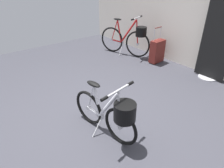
# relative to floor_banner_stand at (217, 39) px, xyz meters

# --- Properties ---
(ground_plane) EXTENTS (7.40, 7.40, 0.00)m
(ground_plane) POSITION_rel_floor_banner_stand_xyz_m (-0.36, -2.61, -0.81)
(ground_plane) COLOR #38383F
(back_wall) EXTENTS (7.40, 0.10, 2.66)m
(back_wall) POSITION_rel_floor_banner_stand_xyz_m (-0.36, 0.21, 0.52)
(back_wall) COLOR silver
(back_wall) RESTS_ON ground_plane
(floor_banner_stand) EXTENTS (0.60, 0.36, 1.79)m
(floor_banner_stand) POSITION_rel_floor_banner_stand_xyz_m (0.00, 0.00, 0.00)
(floor_banner_stand) COLOR #B7B7BC
(floor_banner_stand) RESTS_ON ground_plane
(folding_bike_foreground) EXTENTS (1.08, 0.53, 0.77)m
(folding_bike_foreground) POSITION_rel_floor_banner_stand_xyz_m (0.08, -2.58, -0.44)
(folding_bike_foreground) COLOR black
(folding_bike_foreground) RESTS_ON ground_plane
(display_bike_left) EXTENTS (1.35, 0.61, 0.98)m
(display_bike_left) POSITION_rel_floor_banner_stand_xyz_m (-1.98, -0.40, -0.36)
(display_bike_left) COLOR black
(display_bike_left) RESTS_ON ground_plane
(rolling_suitcase) EXTENTS (0.20, 0.37, 0.83)m
(rolling_suitcase) POSITION_rel_floor_banner_stand_xyz_m (-1.20, -0.20, -0.53)
(rolling_suitcase) COLOR maroon
(rolling_suitcase) RESTS_ON ground_plane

